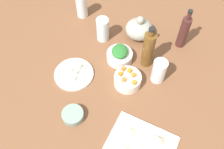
{
  "coord_description": "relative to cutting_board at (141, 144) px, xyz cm",
  "views": [
    {
      "loc": [
        31.16,
        -62.6,
        112.4
      ],
      "look_at": [
        0.0,
        0.0,
        8.0
      ],
      "focal_mm": 40.77,
      "sensor_mm": 36.0,
      "label": 1
    }
  ],
  "objects": [
    {
      "name": "tabletop",
      "position": [
        -26.42,
        24.44,
        -2.0
      ],
      "size": [
        190.0,
        190.0,
        3.0
      ],
      "primitive_type": "cube",
      "color": "brown",
      "rests_on": "ground"
    },
    {
      "name": "cutting_board",
      "position": [
        0.0,
        0.0,
        0.0
      ],
      "size": [
        28.6,
        20.75,
        1.0
      ],
      "primitive_type": "cube",
      "rotation": [
        0.0,
        0.0,
        0.0
      ],
      "color": "white",
      "rests_on": "tabletop"
    },
    {
      "name": "plate_tofu",
      "position": [
        -45.44,
        18.53,
        0.1
      ],
      "size": [
        20.19,
        20.19,
        1.2
      ],
      "primitive_type": "cylinder",
      "color": "white",
      "rests_on": "tabletop"
    },
    {
      "name": "bowl_greens",
      "position": [
        -28.75,
        38.09,
        2.04
      ],
      "size": [
        13.63,
        13.63,
        5.07
      ],
      "primitive_type": "cylinder",
      "color": "white",
      "rests_on": "tabletop"
    },
    {
      "name": "bowl_carrots",
      "position": [
        -18.62,
        26.1,
        2.49
      ],
      "size": [
        13.51,
        13.51,
        5.98
      ],
      "primitive_type": "cylinder",
      "color": "white",
      "rests_on": "tabletop"
    },
    {
      "name": "bowl_small_side",
      "position": [
        -33.52,
        -1.84,
        1.27
      ],
      "size": [
        10.09,
        10.09,
        3.53
      ],
      "primitive_type": "cylinder",
      "color": "gray",
      "rests_on": "tabletop"
    },
    {
      "name": "teapot",
      "position": [
        -26.41,
        58.59,
        4.89
      ],
      "size": [
        17.11,
        15.33,
        14.24
      ],
      "color": "#9C9D8F",
      "rests_on": "tabletop"
    },
    {
      "name": "bottle_0",
      "position": [
        -15.1,
        42.4,
        10.77
      ],
      "size": [
        5.98,
        5.98,
        25.79
      ],
      "color": "brown",
      "rests_on": "tabletop"
    },
    {
      "name": "bottle_1",
      "position": [
        -2.99,
        62.62,
        9.88
      ],
      "size": [
        4.93,
        4.93,
        24.9
      ],
      "color": "#492522",
      "rests_on": "tabletop"
    },
    {
      "name": "drinking_glass_0",
      "position": [
        -63.65,
        58.89,
        6.77
      ],
      "size": [
        6.5,
        6.5,
        14.54
      ],
      "primitive_type": "cylinder",
      "color": "white",
      "rests_on": "tabletop"
    },
    {
      "name": "drinking_glass_1",
      "position": [
        -6.15,
        35.55,
        6.23
      ],
      "size": [
        7.0,
        7.0,
        13.47
      ],
      "primitive_type": "cylinder",
      "color": "white",
      "rests_on": "tabletop"
    },
    {
      "name": "drinking_glass_2",
      "position": [
        -43.7,
        47.65,
        6.59
      ],
      "size": [
        6.9,
        6.9,
        14.18
      ],
      "primitive_type": "cylinder",
      "color": "white",
      "rests_on": "tabletop"
    },
    {
      "name": "carrot_cube_0",
      "position": [
        -22.38,
        25.47,
        6.38
      ],
      "size": [
        2.19,
        2.19,
        1.8
      ],
      "primitive_type": "cube",
      "rotation": [
        0.0,
        0.0,
        2.89
      ],
      "color": "orange",
      "rests_on": "bowl_carrots"
    },
    {
      "name": "carrot_cube_1",
      "position": [
        -19.44,
        23.26,
        6.38
      ],
      "size": [
        2.11,
        2.11,
        1.8
      ],
      "primitive_type": "cube",
      "rotation": [
        0.0,
        0.0,
        0.19
      ],
      "color": "orange",
      "rests_on": "bowl_carrots"
    },
    {
      "name": "carrot_cube_2",
      "position": [
        -19.12,
        29.3,
        6.38
      ],
      "size": [
        2.13,
        2.13,
        1.8
      ],
      "primitive_type": "cube",
      "rotation": [
        0.0,
        0.0,
        1.36
      ],
      "color": "orange",
      "rests_on": "bowl_carrots"
    },
    {
      "name": "carrot_cube_3",
      "position": [
        -14.31,
        23.92,
        6.38
      ],
      "size": [
        1.88,
        1.88,
        1.8
      ],
      "primitive_type": "cube",
      "rotation": [
        0.0,
        0.0,
        1.62
      ],
      "color": "orange",
      "rests_on": "bowl_carrots"
    },
    {
      "name": "carrot_cube_4",
      "position": [
        -16.32,
        27.76,
        6.38
      ],
      "size": [
        2.54,
        2.54,
        1.8
      ],
      "primitive_type": "cube",
      "rotation": [
        0.0,
        0.0,
        2.44
      ],
      "color": "orange",
      "rests_on": "bowl_carrots"
    },
    {
      "name": "carrot_cube_5",
      "position": [
        -22.3,
        28.93,
        6.38
      ],
      "size": [
        2.27,
        2.27,
        1.8
      ],
      "primitive_type": "cube",
      "rotation": [
        0.0,
        0.0,
        2.83
      ],
      "color": "orange",
      "rests_on": "bowl_carrots"
    },
    {
      "name": "chopped_greens_mound",
      "position": [
        -28.75,
        38.09,
        6.42
      ],
      "size": [
        11.06,
        11.93,
        3.69
      ],
      "primitive_type": "ellipsoid",
      "rotation": [
        0.0,
        0.0,
        1.88
      ],
      "color": "#29702C",
      "rests_on": "bowl_greens"
    },
    {
      "name": "tofu_cube_0",
      "position": [
        -44.58,
        19.37,
        1.8
      ],
      "size": [
        2.32,
        2.32,
        2.2
      ],
      "primitive_type": "cube",
      "rotation": [
        0.0,
        0.0,
        1.63
      ],
      "color": "white",
      "rests_on": "plate_tofu"
    },
    {
      "name": "tofu_cube_1",
      "position": [
        -48.19,
        18.42,
        1.8
      ],
      "size": [
        2.42,
        2.42,
        2.2
      ],
      "primitive_type": "cube",
      "rotation": [
        0.0,
        0.0,
        3.03
      ],
      "color": "white",
      "rests_on": "plate_tofu"
    },
    {
      "name": "tofu_cube_2",
      "position": [
        -44.98,
        23.01,
        1.8
      ],
      "size": [
        2.26,
        2.26,
        2.2
      ],
      "primitive_type": "cube",
      "rotation": [
        0.0,
        0.0,
        0.03
      ],
      "color": "#EFF2CD",
      "rests_on": "plate_tofu"
    },
    {
      "name": "tofu_cube_3",
      "position": [
        -43.71,
        15.3,
        1.8
      ],
      "size": [
        2.57,
        2.57,
        2.2
      ],
      "primitive_type": "cube",
      "rotation": [
        0.0,
        0.0,
        0.19
      ],
      "color": "#FCE7CE",
      "rests_on": "plate_tofu"
    },
    {
      "name": "dumpling_1",
      "position": [
        -6.28,
        2.94,
        1.68
      ],
      "size": [
        6.73,
        6.84,
        2.37
      ],
      "primitive_type": "pyramid",
      "rotation": [
        0.0,
        0.0,
        4.03
      ],
      "color": "beige",
      "rests_on": "cutting_board"
    },
    {
      "name": "dumpling_3",
      "position": [
        6.45,
        4.5,
        2.01
      ],
      "size": [
        7.52,
        7.48,
        3.02
      ],
      "primitive_type": "pyramid",
      "rotation": [
        0.0,
        0.0,
        5.68
      ],
      "color": "beige",
      "rests_on": "cutting_board"
    }
  ]
}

